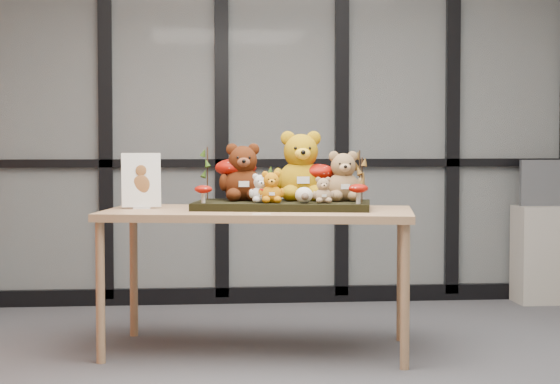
{
  "coord_description": "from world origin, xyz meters",
  "views": [
    {
      "loc": [
        -0.77,
        -5.05,
        1.23
      ],
      "look_at": [
        -0.19,
        0.7,
        0.93
      ],
      "focal_mm": 65.0,
      "sensor_mm": 36.0,
      "label": 1
    }
  ],
  "objects": [
    {
      "name": "mushroom_front_right",
      "position": [
        0.23,
        0.54,
        0.93
      ],
      "size": [
        0.11,
        0.11,
        0.12
      ],
      "primitive_type": null,
      "color": "#8E0D04",
      "rests_on": "diorama_tray"
    },
    {
      "name": "sprig_green_far_left",
      "position": [
        -0.6,
        0.99,
        1.02
      ],
      "size": [
        0.05,
        0.05,
        0.32
      ],
      "primitive_type": null,
      "color": "#1A370C",
      "rests_on": "diorama_tray"
    },
    {
      "name": "sign_holder",
      "position": [
        -0.99,
        0.89,
        0.98
      ],
      "size": [
        0.23,
        0.07,
        0.32
      ],
      "rotation": [
        0.0,
        0.0,
        0.12
      ],
      "color": "silver",
      "rests_on": "display_table"
    },
    {
      "name": "mushroom_front_left",
      "position": [
        -0.63,
        0.69,
        0.92
      ],
      "size": [
        0.1,
        0.1,
        0.11
      ],
      "primitive_type": null,
      "color": "#8E0D04",
      "rests_on": "diorama_tray"
    },
    {
      "name": "sprig_dry_far_right",
      "position": [
        0.29,
        0.8,
        1.01
      ],
      "size": [
        0.05,
        0.05,
        0.3
      ],
      "primitive_type": null,
      "color": "brown",
      "rests_on": "diorama_tray"
    },
    {
      "name": "room_shell",
      "position": [
        0.0,
        0.0,
        1.68
      ],
      "size": [
        5.0,
        5.0,
        5.0
      ],
      "color": "beige",
      "rests_on": "floor"
    },
    {
      "name": "sprig_green_centre",
      "position": [
        -0.23,
        0.99,
        0.96
      ],
      "size": [
        0.05,
        0.05,
        0.2
      ],
      "primitive_type": null,
      "color": "#1A370C",
      "rests_on": "diorama_tray"
    },
    {
      "name": "display_table",
      "position": [
        -0.31,
        0.74,
        0.76
      ],
      "size": [
        1.89,
        1.19,
        0.82
      ],
      "rotation": [
        0.0,
        0.0,
        -0.19
      ],
      "color": "tan",
      "rests_on": "floor"
    },
    {
      "name": "bear_white_bow",
      "position": [
        -0.3,
        0.68,
        0.96
      ],
      "size": [
        0.16,
        0.15,
        0.18
      ],
      "primitive_type": null,
      "rotation": [
        0.0,
        0.0,
        -0.19
      ],
      "color": "silver",
      "rests_on": "diorama_tray"
    },
    {
      "name": "bear_brown_medium",
      "position": [
        -0.39,
        0.9,
        1.05
      ],
      "size": [
        0.33,
        0.3,
        0.37
      ],
      "primitive_type": null,
      "rotation": [
        0.0,
        0.0,
        -0.19
      ],
      "color": "#431A09",
      "rests_on": "diorama_tray"
    },
    {
      "name": "bear_small_yellow",
      "position": [
        -0.25,
        0.66,
        0.97
      ],
      "size": [
        0.17,
        0.16,
        0.2
      ],
      "primitive_type": null,
      "rotation": [
        0.0,
        0.0,
        -0.19
      ],
      "color": "#C97309",
      "rests_on": "diorama_tray"
    },
    {
      "name": "plush_cream_hedgehog",
      "position": [
        -0.06,
        0.62,
        0.92
      ],
      "size": [
        0.09,
        0.08,
        0.1
      ],
      "primitive_type": null,
      "rotation": [
        0.0,
        0.0,
        -0.19
      ],
      "color": "white",
      "rests_on": "diorama_tray"
    },
    {
      "name": "glass_partition",
      "position": [
        -0.0,
        2.47,
        1.42
      ],
      "size": [
        4.9,
        0.06,
        2.78
      ],
      "color": "#2D383F",
      "rests_on": "floor"
    },
    {
      "name": "bear_pooh_yellow",
      "position": [
        -0.05,
        0.9,
        1.09
      ],
      "size": [
        0.4,
        0.37,
        0.45
      ],
      "primitive_type": null,
      "rotation": [
        0.0,
        0.0,
        -0.19
      ],
      "color": "#AF800A",
      "rests_on": "diorama_tray"
    },
    {
      "name": "bear_tan_back",
      "position": [
        0.19,
        0.79,
        1.03
      ],
      "size": [
        0.28,
        0.26,
        0.32
      ],
      "primitive_type": null,
      "rotation": [
        0.0,
        0.0,
        -0.19
      ],
      "color": "olive",
      "rests_on": "diorama_tray"
    },
    {
      "name": "mushroom_back_right",
      "position": [
        0.05,
        0.89,
        0.99
      ],
      "size": [
        0.21,
        0.21,
        0.24
      ],
      "primitive_type": null,
      "color": "#8E0D04",
      "rests_on": "diorama_tray"
    },
    {
      "name": "sprig_green_mid_left",
      "position": [
        -0.45,
        1.02,
        1.01
      ],
      "size": [
        0.05,
        0.05,
        0.29
      ],
      "primitive_type": null,
      "color": "#1A370C",
      "rests_on": "diorama_tray"
    },
    {
      "name": "cabinet",
      "position": [
        2.02,
        2.27,
        0.36
      ],
      "size": [
        0.55,
        0.32,
        0.73
      ],
      "primitive_type": "cube",
      "color": "#ACA699",
      "rests_on": "floor"
    },
    {
      "name": "bear_beige_small",
      "position": [
        0.04,
        0.61,
        0.95
      ],
      "size": [
        0.14,
        0.13,
        0.16
      ],
      "primitive_type": null,
      "rotation": [
        0.0,
        0.0,
        -0.19
      ],
      "color": "#A5825D",
      "rests_on": "diorama_tray"
    },
    {
      "name": "floor",
      "position": [
        0.0,
        0.0,
        0.0
      ],
      "size": [
        5.0,
        5.0,
        0.0
      ],
      "primitive_type": "plane",
      "color": "#525257",
      "rests_on": "ground"
    },
    {
      "name": "mushroom_back_left",
      "position": [
        -0.43,
        0.96,
        1.0
      ],
      "size": [
        0.25,
        0.25,
        0.27
      ],
      "primitive_type": null,
      "color": "#8E0D04",
      "rests_on": "diorama_tray"
    },
    {
      "name": "sprig_dry_mid_right",
      "position": [
        0.28,
        0.67,
        1.0
      ],
      "size": [
        0.05,
        0.05,
        0.26
      ],
      "primitive_type": null,
      "color": "brown",
      "rests_on": "diorama_tray"
    },
    {
      "name": "monitor",
      "position": [
        2.02,
        2.29,
        0.9
      ],
      "size": [
        0.49,
        0.05,
        0.35
      ],
      "color": "#505358",
      "rests_on": "cabinet"
    },
    {
      "name": "diorama_tray",
      "position": [
        -0.17,
        0.78,
        0.84
      ],
      "size": [
        1.09,
        0.69,
        0.04
      ],
      "primitive_type": "cube",
      "rotation": [
        0.0,
        0.0,
        -0.19
      ],
      "color": "black",
      "rests_on": "display_table"
    },
    {
      "name": "label_card",
      "position": [
        -0.33,
        0.38,
        0.82
      ],
      "size": [
        0.1,
        0.03,
        0.0
      ],
      "primitive_type": "cube",
      "color": "white",
      "rests_on": "display_table"
    }
  ]
}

